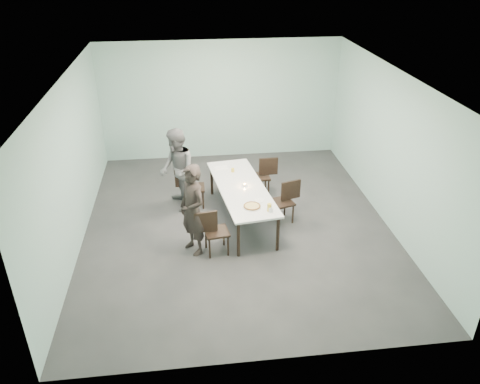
{
  "coord_description": "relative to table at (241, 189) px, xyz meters",
  "views": [
    {
      "loc": [
        -0.91,
        -7.96,
        5.05
      ],
      "look_at": [
        0.0,
        -0.48,
        1.0
      ],
      "focal_mm": 35.0,
      "sensor_mm": 36.0,
      "label": 1
    }
  ],
  "objects": [
    {
      "name": "amber_tumbler",
      "position": [
        -0.1,
        0.7,
        0.1
      ],
      "size": [
        0.07,
        0.07,
        0.08
      ],
      "primitive_type": "cylinder",
      "color": "gold",
      "rests_on": "table"
    },
    {
      "name": "menu",
      "position": [
        -0.33,
        0.92,
        0.06
      ],
      "size": [
        0.33,
        0.26,
        0.01
      ],
      "primitive_type": "cube",
      "rotation": [
        0.0,
        0.0,
        0.13
      ],
      "color": "silver",
      "rests_on": "table"
    },
    {
      "name": "table",
      "position": [
        0.0,
        0.0,
        0.0
      ],
      "size": [
        1.23,
        2.69,
        0.75
      ],
      "rotation": [
        0.0,
        0.0,
        0.13
      ],
      "color": "white",
      "rests_on": "ground"
    },
    {
      "name": "ground",
      "position": [
        -0.11,
        -0.19,
        -0.69
      ],
      "size": [
        7.0,
        7.0,
        0.0
      ],
      "primitive_type": "plane",
      "color": "#333335",
      "rests_on": "ground"
    },
    {
      "name": "room_shell",
      "position": [
        -0.11,
        -0.19,
        1.33
      ],
      "size": [
        6.02,
        7.02,
        3.01
      ],
      "color": "#A1CAC4",
      "rests_on": "ground"
    },
    {
      "name": "diner_far",
      "position": [
        -1.26,
        0.68,
        0.18
      ],
      "size": [
        0.83,
        0.97,
        1.75
      ],
      "primitive_type": "imported",
      "rotation": [
        0.0,
        0.0,
        -1.35
      ],
      "color": "slate",
      "rests_on": "ground"
    },
    {
      "name": "chair_near_left",
      "position": [
        -0.67,
        -1.09,
        -0.19
      ],
      "size": [
        0.64,
        0.48,
        0.87
      ],
      "rotation": [
        0.0,
        0.0,
        0.14
      ],
      "color": "black",
      "rests_on": "ground"
    },
    {
      "name": "chair_near_right",
      "position": [
        0.88,
        -0.14,
        -0.19
      ],
      "size": [
        0.65,
        0.52,
        0.87
      ],
      "rotation": [
        0.0,
        0.0,
        3.43
      ],
      "color": "black",
      "rests_on": "ground"
    },
    {
      "name": "beer_glass",
      "position": [
        0.38,
        -1.0,
        0.13
      ],
      "size": [
        0.08,
        0.08,
        0.15
      ],
      "primitive_type": "cylinder",
      "color": "gold",
      "rests_on": "table"
    },
    {
      "name": "chair_far_left",
      "position": [
        -1.0,
        0.69,
        -0.19
      ],
      "size": [
        0.61,
        0.43,
        0.87
      ],
      "rotation": [
        0.0,
        0.0,
        -0.02
      ],
      "color": "black",
      "rests_on": "ground"
    },
    {
      "name": "pizza",
      "position": [
        0.09,
        -0.82,
        0.08
      ],
      "size": [
        0.34,
        0.34,
        0.04
      ],
      "color": "white",
      "rests_on": "table"
    },
    {
      "name": "diner_near",
      "position": [
        -0.99,
        -0.99,
        0.17
      ],
      "size": [
        0.68,
        0.75,
        1.72
      ],
      "primitive_type": "imported",
      "rotation": [
        0.0,
        0.0,
        -1.02
      ],
      "color": "black",
      "rests_on": "ground"
    },
    {
      "name": "water_tumbler",
      "position": [
        0.4,
        -1.02,
        0.1
      ],
      "size": [
        0.08,
        0.08,
        0.09
      ],
      "primitive_type": "cylinder",
      "color": "silver",
      "rests_on": "table"
    },
    {
      "name": "chair_far_right",
      "position": [
        0.62,
        1.05,
        -0.19
      ],
      "size": [
        0.62,
        0.43,
        0.87
      ],
      "rotation": [
        0.0,
        0.0,
        3.18
      ],
      "color": "black",
      "rests_on": "ground"
    },
    {
      "name": "tealight",
      "position": [
        0.06,
        0.03,
        0.08
      ],
      "size": [
        0.06,
        0.06,
        0.05
      ],
      "color": "silver",
      "rests_on": "table"
    },
    {
      "name": "side_plate",
      "position": [
        0.27,
        -0.59,
        0.06
      ],
      "size": [
        0.18,
        0.18,
        0.01
      ],
      "primitive_type": "cylinder",
      "color": "white",
      "rests_on": "table"
    }
  ]
}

